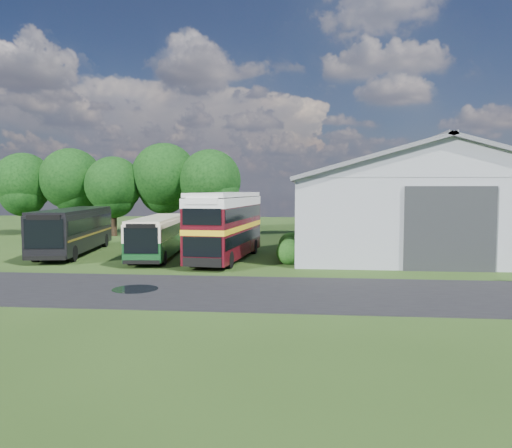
# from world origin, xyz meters

# --- Properties ---
(ground) EXTENTS (120.00, 120.00, 0.00)m
(ground) POSITION_xyz_m (0.00, 0.00, 0.00)
(ground) COLOR #203811
(ground) RESTS_ON ground
(asphalt_road) EXTENTS (60.00, 8.00, 0.02)m
(asphalt_road) POSITION_xyz_m (3.00, -3.00, 0.00)
(asphalt_road) COLOR black
(asphalt_road) RESTS_ON ground
(puddle) EXTENTS (2.20, 2.20, 0.01)m
(puddle) POSITION_xyz_m (-1.50, -3.00, 0.00)
(puddle) COLOR black
(puddle) RESTS_ON ground
(storage_shed) EXTENTS (18.80, 24.80, 8.15)m
(storage_shed) POSITION_xyz_m (15.00, 15.98, 4.17)
(storage_shed) COLOR gray
(storage_shed) RESTS_ON ground
(tree_far_left) EXTENTS (6.12, 6.12, 8.64)m
(tree_far_left) POSITION_xyz_m (-23.00, 24.00, 5.56)
(tree_far_left) COLOR black
(tree_far_left) RESTS_ON ground
(tree_left_a) EXTENTS (6.46, 6.46, 9.12)m
(tree_left_a) POSITION_xyz_m (-18.00, 24.50, 5.87)
(tree_left_a) COLOR black
(tree_left_a) RESTS_ON ground
(tree_left_b) EXTENTS (5.78, 5.78, 8.16)m
(tree_left_b) POSITION_xyz_m (-13.00, 23.50, 5.25)
(tree_left_b) COLOR black
(tree_left_b) RESTS_ON ground
(tree_mid) EXTENTS (6.80, 6.80, 9.60)m
(tree_mid) POSITION_xyz_m (-8.00, 24.80, 6.18)
(tree_mid) COLOR black
(tree_mid) RESTS_ON ground
(tree_right_a) EXTENTS (6.26, 6.26, 8.83)m
(tree_right_a) POSITION_xyz_m (-3.00, 23.80, 5.69)
(tree_right_a) COLOR black
(tree_right_a) RESTS_ON ground
(shrub_front) EXTENTS (1.70, 1.70, 1.70)m
(shrub_front) POSITION_xyz_m (5.60, 6.00, 0.00)
(shrub_front) COLOR #194714
(shrub_front) RESTS_ON ground
(shrub_mid) EXTENTS (1.60, 1.60, 1.60)m
(shrub_mid) POSITION_xyz_m (5.60, 8.00, 0.00)
(shrub_mid) COLOR #194714
(shrub_mid) RESTS_ON ground
(shrub_back) EXTENTS (1.80, 1.80, 1.80)m
(shrub_back) POSITION_xyz_m (5.60, 10.00, 0.00)
(shrub_back) COLOR #194714
(shrub_back) RESTS_ON ground
(bus_green_single) EXTENTS (3.28, 10.55, 2.86)m
(bus_green_single) POSITION_xyz_m (-3.66, 8.14, 1.52)
(bus_green_single) COLOR black
(bus_green_single) RESTS_ON ground
(bus_maroon_double) EXTENTS (3.81, 10.89, 4.58)m
(bus_maroon_double) POSITION_xyz_m (1.25, 7.43, 2.29)
(bus_maroon_double) COLOR black
(bus_maroon_double) RESTS_ON ground
(bus_dark_single) EXTENTS (4.65, 12.43, 3.35)m
(bus_dark_single) POSITION_xyz_m (-10.59, 9.54, 1.78)
(bus_dark_single) COLOR black
(bus_dark_single) RESTS_ON ground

